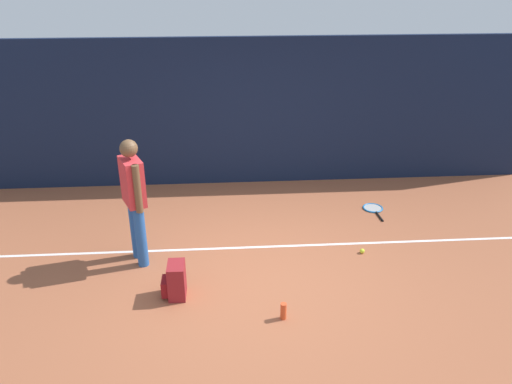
# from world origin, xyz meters

# --- Properties ---
(ground_plane) EXTENTS (12.00, 12.00, 0.00)m
(ground_plane) POSITION_xyz_m (0.00, 0.00, 0.00)
(ground_plane) COLOR #9E5638
(back_fence) EXTENTS (10.00, 0.10, 2.53)m
(back_fence) POSITION_xyz_m (0.00, 3.00, 1.26)
(back_fence) COLOR #141E38
(back_fence) RESTS_ON ground
(court_line) EXTENTS (9.00, 0.05, 0.00)m
(court_line) POSITION_xyz_m (0.00, 0.71, 0.00)
(court_line) COLOR white
(court_line) RESTS_ON ground
(tennis_player) EXTENTS (0.36, 0.49, 1.70)m
(tennis_player) POSITION_xyz_m (-1.53, 0.49, 0.97)
(tennis_player) COLOR #2659A5
(tennis_player) RESTS_ON ground
(tennis_racket) EXTENTS (0.34, 0.62, 0.03)m
(tennis_racket) POSITION_xyz_m (1.98, 1.73, 0.01)
(tennis_racket) COLOR black
(tennis_racket) RESTS_ON ground
(backpack) EXTENTS (0.28, 0.30, 0.44)m
(backpack) POSITION_xyz_m (-1.01, -0.33, 0.21)
(backpack) COLOR maroon
(backpack) RESTS_ON ground
(tennis_ball_near_player) EXTENTS (0.07, 0.07, 0.07)m
(tennis_ball_near_player) POSITION_xyz_m (1.46, 0.46, 0.03)
(tennis_ball_near_player) COLOR #CCE033
(tennis_ball_near_player) RESTS_ON ground
(water_bottle) EXTENTS (0.07, 0.07, 0.20)m
(water_bottle) POSITION_xyz_m (0.22, -0.83, 0.10)
(water_bottle) COLOR #D84C26
(water_bottle) RESTS_ON ground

